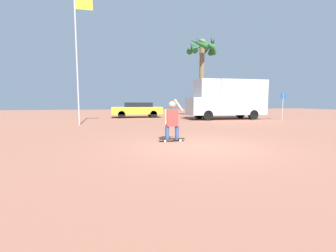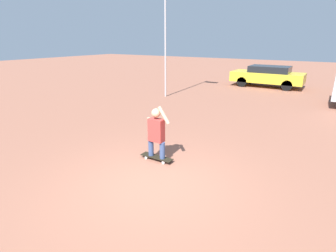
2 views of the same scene
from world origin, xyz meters
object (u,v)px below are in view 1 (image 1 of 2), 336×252
Objects in this scene: palm_tree_near_van at (202,54)px; flagpole at (78,51)px; parked_car_yellow at (137,109)px; person_skateboarder at (172,118)px; skateboard at (172,139)px; street_sign at (283,103)px; camper_van at (228,98)px.

flagpole reaches higher than palm_tree_near_van.
flagpole reaches higher than parked_car_yellow.
person_skateboarder reaches higher than parked_car_yellow.
street_sign is at bearing 35.61° from skateboard.
flagpole is (-4.17, 7.07, 4.38)m from skateboard.
palm_tree_near_van is (6.21, 13.46, 6.01)m from skateboard.
parked_car_yellow is (-0.14, 13.42, 0.68)m from skateboard.
palm_tree_near_van reaches higher than parked_car_yellow.
camper_van reaches higher than skateboard.
flagpole reaches higher than camper_van.
person_skateboarder is 8.98m from flagpole.
palm_tree_near_van is at bearing 0.30° from parked_car_yellow.
street_sign is (15.12, 0.77, -3.07)m from flagpole.
parked_car_yellow is at bearing 153.31° from street_sign.
flagpole is at bearing -148.42° from palm_tree_near_van.
street_sign is (10.95, 7.85, 0.56)m from person_skateboarder.
street_sign is at bearing -25.00° from camper_van.
flagpole is (-10.39, -6.38, -1.63)m from palm_tree_near_van.
camper_van reaches higher than parked_car_yellow.
palm_tree_near_van is 12.30m from flagpole.
person_skateboarder is 0.18× the size of flagpole.
flagpole is at bearing -177.07° from street_sign.
palm_tree_near_van reaches higher than street_sign.
parked_car_yellow is 0.60× the size of palm_tree_near_van.
flagpole is at bearing -122.41° from parked_car_yellow.
camper_van is 1.39× the size of parked_car_yellow.
camper_van is (7.08, 9.65, 1.66)m from skateboard.
skateboard is 0.43× the size of street_sign.
skateboard is at bearing -144.39° from street_sign.
person_skateboarder is 13.42m from parked_car_yellow.
street_sign is (3.87, -1.81, -0.35)m from camper_van.
flagpole is 3.64× the size of street_sign.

